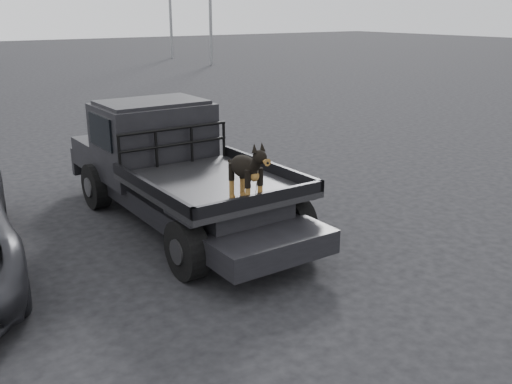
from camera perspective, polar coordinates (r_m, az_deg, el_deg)
ground at (r=7.49m, az=-0.60°, el=-7.37°), size 120.00×120.00×0.00m
flatbed_ute at (r=8.80m, az=-7.37°, el=-0.37°), size 2.00×5.40×0.92m
ute_cab at (r=9.41m, az=-10.27°, el=6.34°), size 1.72×1.30×0.88m
headache_rack at (r=8.78m, az=-8.16°, el=4.52°), size 1.80×0.08×0.55m
dog at (r=6.97m, az=-1.04°, el=2.02°), size 0.32×0.60×0.74m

